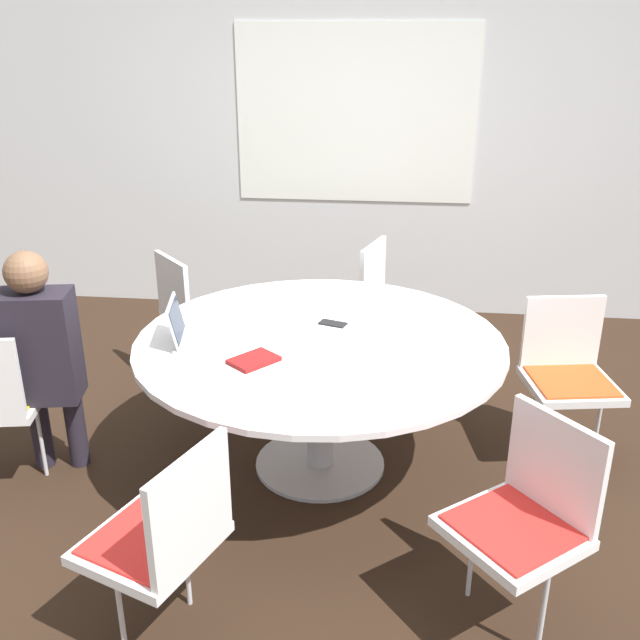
{
  "coord_description": "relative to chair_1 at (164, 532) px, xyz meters",
  "views": [
    {
      "loc": [
        0.37,
        -3.19,
        2.13
      ],
      "look_at": [
        0.0,
        0.0,
        0.83
      ],
      "focal_mm": 40.0,
      "sensor_mm": 36.0,
      "label": 1
    }
  ],
  "objects": [
    {
      "name": "chair_2",
      "position": [
        1.28,
        0.27,
        0.0
      ],
      "size": [
        0.6,
        0.61,
        0.85
      ],
      "rotation": [
        0.0,
        0.0,
        8.54
      ],
      "color": "white",
      "rests_on": "ground_plane"
    },
    {
      "name": "person_0",
      "position": [
        -0.93,
        1.0,
        0.2
      ],
      "size": [
        0.39,
        0.31,
        1.2
      ],
      "rotation": [
        0.0,
        0.0,
        6.46
      ],
      "color": "#231E28",
      "rests_on": "ground_plane"
    },
    {
      "name": "spiral_notebook",
      "position": [
        0.14,
        0.93,
        0.23
      ],
      "size": [
        0.25,
        0.26,
        0.02
      ],
      "color": "maroon",
      "rests_on": "conference_table"
    },
    {
      "name": "ground_plane",
      "position": [
        0.41,
        1.23,
        -0.51
      ],
      "size": [
        16.0,
        16.0,
        0.0
      ],
      "primitive_type": "plane",
      "color": "black"
    },
    {
      "name": "chair_1",
      "position": [
        0.0,
        0.0,
        0.0
      ],
      "size": [
        0.55,
        0.56,
        0.85
      ],
      "rotation": [
        0.0,
        0.0,
        7.48
      ],
      "color": "white",
      "rests_on": "ground_plane"
    },
    {
      "name": "cell_phone",
      "position": [
        0.45,
        1.43,
        0.23
      ],
      "size": [
        0.15,
        0.11,
        0.01
      ],
      "color": "black",
      "rests_on": "conference_table"
    },
    {
      "name": "chair_4",
      "position": [
        0.73,
        2.49,
        0.0
      ],
      "size": [
        0.53,
        0.55,
        0.85
      ],
      "rotation": [
        0.0,
        0.0,
        10.69
      ],
      "color": "white",
      "rests_on": "ground_plane"
    },
    {
      "name": "wall_back",
      "position": [
        0.41,
        3.6,
        0.85
      ],
      "size": [
        8.0,
        0.07,
        2.7
      ],
      "color": "silver",
      "rests_on": "ground_plane"
    },
    {
      "name": "chair_3",
      "position": [
        1.68,
        1.52,
        0.0
      ],
      "size": [
        0.5,
        0.49,
        0.85
      ],
      "rotation": [
        0.0,
        0.0,
        9.6
      ],
      "color": "white",
      "rests_on": "ground_plane"
    },
    {
      "name": "conference_table",
      "position": [
        0.41,
        1.23,
        0.11
      ],
      "size": [
        1.82,
        1.82,
        0.73
      ],
      "color": "#B7B7BC",
      "rests_on": "ground_plane"
    },
    {
      "name": "chair_5",
      "position": [
        -0.51,
        2.15,
        0.0
      ],
      "size": [
        0.61,
        0.61,
        0.85
      ],
      "rotation": [
        0.0,
        0.0,
        11.73
      ],
      "color": "white",
      "rests_on": "ground_plane"
    },
    {
      "name": "laptop",
      "position": [
        -0.22,
        1.12,
        0.28
      ],
      "size": [
        0.28,
        0.33,
        0.21
      ],
      "rotation": [
        0.0,
        0.0,
        1.75
      ],
      "color": "silver",
      "rests_on": "conference_table"
    }
  ]
}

